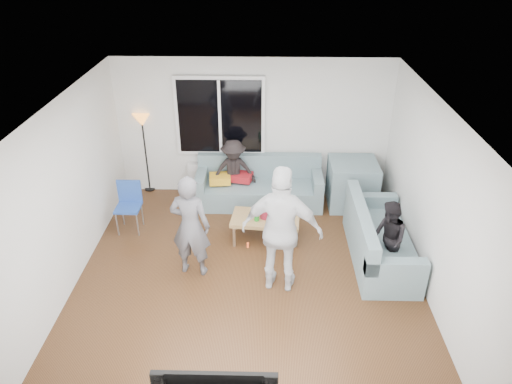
{
  "coord_description": "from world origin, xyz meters",
  "views": [
    {
      "loc": [
        0.25,
        -5.53,
        4.53
      ],
      "look_at": [
        0.1,
        0.6,
        1.15
      ],
      "focal_mm": 33.67,
      "sensor_mm": 36.0,
      "label": 1
    }
  ],
  "objects_px": {
    "sofa_right_section": "(382,235)",
    "spectator_right": "(388,239)",
    "coffee_table": "(265,228)",
    "player_right": "(282,231)",
    "floor_lamp": "(146,153)",
    "sofa_back_section": "(259,183)",
    "side_chair": "(128,208)",
    "spectator_back": "(234,172)",
    "player_left": "(190,226)"
  },
  "relations": [
    {
      "from": "player_right",
      "to": "spectator_right",
      "type": "relative_size",
      "value": 1.61
    },
    {
      "from": "sofa_right_section",
      "to": "coffee_table",
      "type": "height_order",
      "value": "sofa_right_section"
    },
    {
      "from": "spectator_right",
      "to": "coffee_table",
      "type": "bearing_deg",
      "value": -126.1
    },
    {
      "from": "player_left",
      "to": "spectator_right",
      "type": "xyz_separation_m",
      "value": [
        2.85,
        0.05,
        -0.21
      ]
    },
    {
      "from": "coffee_table",
      "to": "spectator_back",
      "type": "height_order",
      "value": "spectator_back"
    },
    {
      "from": "coffee_table",
      "to": "spectator_back",
      "type": "bearing_deg",
      "value": 116.35
    },
    {
      "from": "sofa_back_section",
      "to": "spectator_back",
      "type": "height_order",
      "value": "spectator_back"
    },
    {
      "from": "sofa_back_section",
      "to": "floor_lamp",
      "type": "bearing_deg",
      "value": 167.53
    },
    {
      "from": "coffee_table",
      "to": "floor_lamp",
      "type": "height_order",
      "value": "floor_lamp"
    },
    {
      "from": "floor_lamp",
      "to": "spectator_back",
      "type": "relative_size",
      "value": 1.25
    },
    {
      "from": "sofa_right_section",
      "to": "spectator_right",
      "type": "relative_size",
      "value": 1.7
    },
    {
      "from": "spectator_right",
      "to": "floor_lamp",
      "type": "bearing_deg",
      "value": -132.01
    },
    {
      "from": "spectator_back",
      "to": "side_chair",
      "type": "bearing_deg",
      "value": -157.26
    },
    {
      "from": "sofa_back_section",
      "to": "player_right",
      "type": "bearing_deg",
      "value": -81.61
    },
    {
      "from": "side_chair",
      "to": "player_left",
      "type": "height_order",
      "value": "player_left"
    },
    {
      "from": "player_right",
      "to": "spectator_right",
      "type": "bearing_deg",
      "value": -156.74
    },
    {
      "from": "sofa_back_section",
      "to": "floor_lamp",
      "type": "height_order",
      "value": "floor_lamp"
    },
    {
      "from": "player_left",
      "to": "spectator_back",
      "type": "height_order",
      "value": "player_left"
    },
    {
      "from": "player_left",
      "to": "spectator_back",
      "type": "relative_size",
      "value": 1.28
    },
    {
      "from": "sofa_right_section",
      "to": "spectator_right",
      "type": "bearing_deg",
      "value": -180.0
    },
    {
      "from": "sofa_back_section",
      "to": "player_right",
      "type": "distance_m",
      "value": 2.45
    },
    {
      "from": "sofa_back_section",
      "to": "spectator_back",
      "type": "bearing_deg",
      "value": 176.32
    },
    {
      "from": "sofa_right_section",
      "to": "spectator_back",
      "type": "distance_m",
      "value": 2.92
    },
    {
      "from": "coffee_table",
      "to": "player_right",
      "type": "distance_m",
      "value": 1.44
    },
    {
      "from": "side_chair",
      "to": "spectator_back",
      "type": "xyz_separation_m",
      "value": [
        1.7,
        1.0,
        0.19
      ]
    },
    {
      "from": "player_left",
      "to": "sofa_back_section",
      "type": "bearing_deg",
      "value": -105.19
    },
    {
      "from": "sofa_right_section",
      "to": "floor_lamp",
      "type": "distance_m",
      "value": 4.61
    },
    {
      "from": "floor_lamp",
      "to": "spectator_back",
      "type": "distance_m",
      "value": 1.77
    },
    {
      "from": "spectator_right",
      "to": "spectator_back",
      "type": "height_order",
      "value": "spectator_back"
    },
    {
      "from": "player_left",
      "to": "player_right",
      "type": "distance_m",
      "value": 1.34
    },
    {
      "from": "side_chair",
      "to": "floor_lamp",
      "type": "relative_size",
      "value": 0.55
    },
    {
      "from": "sofa_right_section",
      "to": "floor_lamp",
      "type": "relative_size",
      "value": 1.28
    },
    {
      "from": "player_left",
      "to": "player_right",
      "type": "bearing_deg",
      "value": 176.1
    },
    {
      "from": "floor_lamp",
      "to": "player_right",
      "type": "xyz_separation_m",
      "value": [
        2.52,
        -2.85,
        0.17
      ]
    },
    {
      "from": "sofa_right_section",
      "to": "player_left",
      "type": "xyz_separation_m",
      "value": [
        -2.85,
        -0.4,
        0.37
      ]
    },
    {
      "from": "sofa_back_section",
      "to": "coffee_table",
      "type": "distance_m",
      "value": 1.19
    },
    {
      "from": "side_chair",
      "to": "spectator_back",
      "type": "distance_m",
      "value": 1.98
    },
    {
      "from": "sofa_right_section",
      "to": "side_chair",
      "type": "bearing_deg",
      "value": 80.38
    },
    {
      "from": "sofa_back_section",
      "to": "player_left",
      "type": "bearing_deg",
      "value": -114.6
    },
    {
      "from": "side_chair",
      "to": "player_right",
      "type": "xyz_separation_m",
      "value": [
        2.52,
        -1.4,
        0.52
      ]
    },
    {
      "from": "player_right",
      "to": "sofa_back_section",
      "type": "bearing_deg",
      "value": -71.38
    },
    {
      "from": "coffee_table",
      "to": "side_chair",
      "type": "relative_size",
      "value": 1.28
    },
    {
      "from": "spectator_back",
      "to": "player_right",
      "type": "bearing_deg",
      "value": -79.01
    },
    {
      "from": "player_right",
      "to": "spectator_back",
      "type": "relative_size",
      "value": 1.52
    },
    {
      "from": "sofa_back_section",
      "to": "sofa_right_section",
      "type": "distance_m",
      "value": 2.53
    },
    {
      "from": "coffee_table",
      "to": "player_right",
      "type": "bearing_deg",
      "value": -79.41
    },
    {
      "from": "floor_lamp",
      "to": "player_left",
      "type": "bearing_deg",
      "value": -64.36
    },
    {
      "from": "player_right",
      "to": "spectator_back",
      "type": "xyz_separation_m",
      "value": [
        -0.82,
        2.4,
        -0.32
      ]
    },
    {
      "from": "spectator_right",
      "to": "spectator_back",
      "type": "xyz_separation_m",
      "value": [
        -2.37,
        2.04,
        0.04
      ]
    },
    {
      "from": "sofa_back_section",
      "to": "coffee_table",
      "type": "height_order",
      "value": "sofa_back_section"
    }
  ]
}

